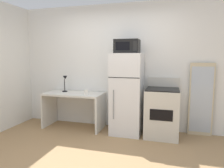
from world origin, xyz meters
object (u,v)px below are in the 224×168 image
object	(u,v)px
coffee_mug	(86,92)
refrigerator	(127,94)
desk_lamp	(65,81)
oven_range	(162,112)
desk	(74,103)
leaning_mirror	(201,100)
microwave	(127,46)

from	to	relation	value
coffee_mug	refrigerator	world-z (taller)	refrigerator
desk_lamp	oven_range	distance (m)	2.14
desk	leaning_mirror	bearing A→B (deg)	5.65
desk	microwave	bearing A→B (deg)	-1.15
desk_lamp	leaning_mirror	size ratio (longest dim) A/B	0.25
coffee_mug	oven_range	size ratio (longest dim) A/B	0.09
desk_lamp	oven_range	world-z (taller)	desk_lamp
microwave	leaning_mirror	bearing A→B (deg)	11.21
microwave	refrigerator	bearing A→B (deg)	90.33
coffee_mug	microwave	size ratio (longest dim) A/B	0.21
desk	microwave	world-z (taller)	microwave
desk	leaning_mirror	xyz separation A→B (m)	(2.54, 0.25, 0.17)
coffee_mug	desk	bearing A→B (deg)	162.42
desk_lamp	oven_range	size ratio (longest dim) A/B	0.32
desk_lamp	coffee_mug	world-z (taller)	desk_lamp
desk_lamp	leaning_mirror	xyz separation A→B (m)	(2.78, 0.17, -0.29)
desk_lamp	oven_range	xyz separation A→B (m)	(2.07, -0.08, -0.52)
desk	oven_range	world-z (taller)	oven_range
desk	coffee_mug	bearing A→B (deg)	-17.58
desk_lamp	leaning_mirror	bearing A→B (deg)	3.53
coffee_mug	desk_lamp	bearing A→B (deg)	162.00
coffee_mug	oven_range	bearing A→B (deg)	3.89
microwave	desk_lamp	bearing A→B (deg)	175.76
desk	refrigerator	size ratio (longest dim) A/B	0.80
desk	refrigerator	bearing A→B (deg)	-0.10
microwave	leaning_mirror	distance (m)	1.74
oven_range	coffee_mug	bearing A→B (deg)	-176.11
coffee_mug	microwave	world-z (taller)	microwave
oven_range	leaning_mirror	bearing A→B (deg)	19.78
desk	oven_range	xyz separation A→B (m)	(1.83, -0.00, -0.06)
desk_lamp	leaning_mirror	distance (m)	2.80
coffee_mug	leaning_mirror	bearing A→B (deg)	9.18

